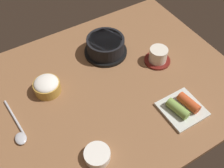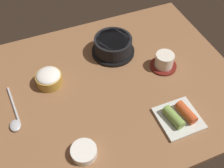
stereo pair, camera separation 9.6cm
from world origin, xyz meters
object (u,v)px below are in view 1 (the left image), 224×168
(stone_pot, at_px, (106,46))
(side_bowl_near, at_px, (97,155))
(spoon, at_px, (19,131))
(rice_bowl, at_px, (47,86))
(tea_cup_with_saucer, at_px, (158,56))
(kimchi_plate, at_px, (183,108))

(stone_pot, xyz_separation_m, side_bowl_near, (-0.25, -0.38, -0.02))
(side_bowl_near, bearing_deg, spoon, 130.47)
(rice_bowl, distance_m, side_bowl_near, 0.32)
(tea_cup_with_saucer, relative_size, side_bowl_near, 1.28)
(stone_pot, bearing_deg, rice_bowl, -166.96)
(stone_pot, relative_size, side_bowl_near, 2.16)
(rice_bowl, relative_size, side_bowl_near, 1.19)
(rice_bowl, relative_size, spoon, 0.49)
(tea_cup_with_saucer, height_order, side_bowl_near, tea_cup_with_saucer)
(tea_cup_with_saucer, height_order, kimchi_plate, tea_cup_with_saucer)
(stone_pot, bearing_deg, kimchi_plate, -78.06)
(side_bowl_near, bearing_deg, kimchi_plate, -0.02)
(tea_cup_with_saucer, bearing_deg, spoon, -177.33)
(stone_pot, xyz_separation_m, kimchi_plate, (0.08, -0.38, -0.02))
(rice_bowl, xyz_separation_m, spoon, (-0.15, -0.11, -0.02))
(kimchi_plate, relative_size, side_bowl_near, 1.69)
(rice_bowl, bearing_deg, tea_cup_with_saucer, -11.02)
(tea_cup_with_saucer, relative_size, kimchi_plate, 0.76)
(kimchi_plate, xyz_separation_m, side_bowl_near, (-0.33, 0.00, -0.00))
(stone_pot, height_order, kimchi_plate, stone_pot)
(tea_cup_with_saucer, distance_m, side_bowl_near, 0.47)
(rice_bowl, height_order, spoon, rice_bowl)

